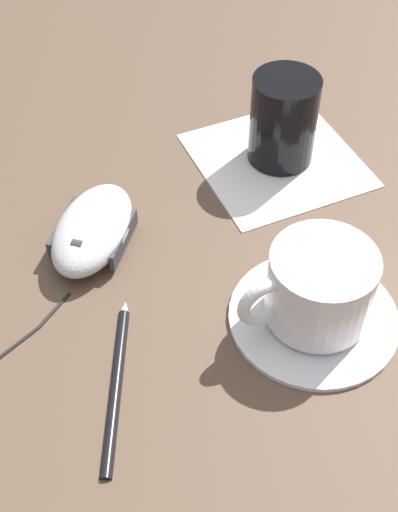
# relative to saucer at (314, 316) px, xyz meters

# --- Properties ---
(ground_plane) EXTENTS (3.00, 3.00, 0.00)m
(ground_plane) POSITION_rel_saucer_xyz_m (-0.02, 0.10, -0.00)
(ground_plane) COLOR brown
(saucer) EXTENTS (0.14, 0.14, 0.01)m
(saucer) POSITION_rel_saucer_xyz_m (0.00, 0.00, 0.00)
(saucer) COLOR white
(saucer) RESTS_ON ground
(coffee_cup) EXTENTS (0.11, 0.08, 0.06)m
(coffee_cup) POSITION_rel_saucer_xyz_m (-0.00, 0.00, 0.04)
(coffee_cup) COLOR white
(coffee_cup) RESTS_ON saucer
(computer_mouse) EXTENTS (0.11, 0.13, 0.04)m
(computer_mouse) POSITION_rel_saucer_xyz_m (-0.16, 0.12, 0.01)
(computer_mouse) COLOR silver
(computer_mouse) RESTS_ON ground
(napkin_under_glass) EXTENTS (0.18, 0.18, 0.00)m
(napkin_under_glass) POSITION_rel_saucer_xyz_m (0.03, 0.20, -0.00)
(napkin_under_glass) COLOR white
(napkin_under_glass) RESTS_ON ground
(drinking_glass) EXTENTS (0.06, 0.06, 0.09)m
(drinking_glass) POSITION_rel_saucer_xyz_m (0.03, 0.20, 0.04)
(drinking_glass) COLOR black
(drinking_glass) RESTS_ON napkin_under_glass
(pen) EXTENTS (0.04, 0.15, 0.01)m
(pen) POSITION_rel_saucer_xyz_m (-0.16, -0.03, 0.00)
(pen) COLOR black
(pen) RESTS_ON ground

